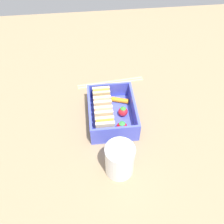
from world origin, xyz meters
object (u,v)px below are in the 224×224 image
Objects in this scene: strawberry_left at (123,111)px; chopstick_pair at (110,82)px; sandwich_center_right at (101,96)px; sandwich_left at (105,126)px; sandwich_center_left at (104,115)px; sandwich_center at (103,105)px; carrot_stick_far_left at (120,100)px; strawberry_far_left at (122,127)px; drinking_glass at (119,160)px.

strawberry_left is 14.56cm from chopstick_pair.
sandwich_left is at bearing 180.00° from sandwich_center_right.
sandwich_center_left and sandwich_center_right have the same top height.
sandwich_center_left is at bearing 107.96° from strawberry_left.
carrot_stick_far_left is (3.06, -5.11, -1.75)cm from sandwich_center.
sandwich_center reaches higher than chopstick_pair.
sandwich_center_right is 1.55× the size of strawberry_left.
sandwich_center_right is 1.46× the size of strawberry_far_left.
carrot_stick_far_left is 0.58× the size of drinking_glass.
chopstick_pair is at bearing -20.90° from sandwich_center_right.
sandwich_center is 0.24× the size of chopstick_pair.
sandwich_center_right is at bearing 22.51° from strawberry_far_left.
strawberry_left is (-5.30, -5.25, -1.04)cm from sandwich_center_right.
sandwich_center is 1.55× the size of strawberry_left.
sandwich_center_left is 0.24× the size of chopstick_pair.
sandwich_center is 13.34cm from chopstick_pair.
strawberry_far_left is at bearing -177.47° from chopstick_pair.
strawberry_left reaches higher than carrot_stick_far_left.
drinking_glass is at bearing -171.05° from sandwich_center_left.
drinking_glass is at bearing 177.49° from chopstick_pair.
sandwich_center_left is 1.00× the size of sandwich_center_right.
sandwich_center_right is 10.15cm from chopstick_pair.
sandwich_center is 8.10cm from strawberry_far_left.
strawberry_far_left is 0.40× the size of drinking_glass.
sandwich_left is 0.24× the size of chopstick_pair.
carrot_stick_far_left is at bearing 1.72° from strawberry_left.
sandwich_center reaches higher than strawberry_left.
drinking_glass is (-20.52, -2.13, 0.58)cm from sandwich_center_right.
sandwich_center_left is at bearing 180.00° from sandwich_center_right.
sandwich_center_right is at bearing 0.00° from sandwich_center.
sandwich_left reaches higher than chopstick_pair.
strawberry_far_left is (-6.82, -4.28, -0.95)cm from sandwich_center.
carrot_stick_far_left is at bearing -8.44° from drinking_glass.
strawberry_far_left is (-3.31, -4.28, -0.95)cm from sandwich_center_left.
sandwich_left is at bearing 153.09° from carrot_stick_far_left.
carrot_stick_far_left is (9.88, -0.83, -0.80)cm from strawberry_far_left.
sandwich_left is 11.42cm from carrot_stick_far_left.
carrot_stick_far_left is (6.56, -5.11, -1.75)cm from sandwich_center_left.
sandwich_left is 10.50cm from sandwich_center_right.
drinking_glass is at bearing -172.87° from sandwich_center.
chopstick_pair is 29.77cm from drinking_glass.
sandwich_left is 1.55× the size of strawberry_left.
sandwich_center_right is 7.54cm from strawberry_left.
sandwich_left and sandwich_center_left have the same top height.
drinking_glass reaches higher than sandwich_center.
strawberry_far_left is at bearing -87.51° from sandwich_left.
strawberry_far_left is (0.19, -4.28, -0.95)cm from sandwich_left.
chopstick_pair is (9.41, 1.69, -1.54)cm from carrot_stick_far_left.
sandwich_center is at bearing 32.10° from strawberry_far_left.
carrot_stick_far_left is 0.24× the size of chopstick_pair.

